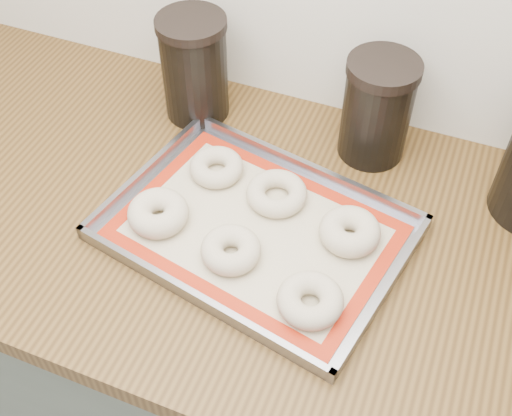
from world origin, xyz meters
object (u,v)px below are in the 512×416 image
at_px(bagel_back_mid, 277,193).
at_px(bagel_front_right, 310,300).
at_px(bagel_front_left, 158,213).
at_px(bagel_back_right, 350,231).
at_px(canister_mid, 377,109).
at_px(bagel_front_mid, 231,250).
at_px(bagel_back_left, 217,167).
at_px(canister_left, 195,68).
at_px(baking_tray, 256,230).

bearing_deg(bagel_back_mid, bagel_front_right, -56.56).
distance_m(bagel_front_left, bagel_back_right, 0.31).
height_order(bagel_front_right, canister_mid, canister_mid).
height_order(bagel_front_mid, bagel_back_left, bagel_front_mid).
bearing_deg(canister_left, bagel_front_left, -77.37).
relative_size(bagel_front_right, canister_left, 0.49).
height_order(bagel_front_right, bagel_back_mid, bagel_front_right).
distance_m(baking_tray, bagel_front_left, 0.16).
relative_size(bagel_front_mid, canister_mid, 0.49).
distance_m(baking_tray, bagel_back_mid, 0.08).
xyz_separation_m(bagel_front_left, canister_left, (-0.06, 0.28, 0.08)).
bearing_deg(bagel_front_right, canister_left, 134.75).
relative_size(bagel_front_left, bagel_back_left, 1.06).
height_order(bagel_front_mid, bagel_front_right, same).
bearing_deg(canister_left, bagel_front_mid, -56.62).
bearing_deg(bagel_back_left, bagel_back_right, -12.40).
height_order(bagel_front_left, bagel_back_right, same).
xyz_separation_m(bagel_front_right, canister_left, (-0.34, 0.34, 0.08)).
height_order(bagel_back_right, canister_left, canister_left).
height_order(baking_tray, bagel_front_mid, bagel_front_mid).
distance_m(baking_tray, bagel_front_right, 0.16).
relative_size(bagel_front_left, bagel_back_mid, 0.98).
height_order(bagel_front_mid, canister_mid, canister_mid).
xyz_separation_m(baking_tray, bagel_front_left, (-0.15, -0.04, 0.02)).
relative_size(bagel_back_left, canister_mid, 0.49).
bearing_deg(bagel_front_left, bagel_back_left, 72.23).
xyz_separation_m(baking_tray, bagel_front_mid, (-0.02, -0.06, 0.02)).
bearing_deg(canister_mid, bagel_back_mid, -121.89).
relative_size(bagel_front_mid, bagel_front_right, 0.96).
bearing_deg(bagel_front_mid, bagel_front_left, 170.06).
height_order(bagel_front_mid, bagel_back_right, bagel_back_right).
distance_m(bagel_front_right, canister_left, 0.49).
relative_size(canister_left, canister_mid, 1.05).
distance_m(bagel_front_mid, bagel_back_left, 0.18).
distance_m(baking_tray, canister_left, 0.34).
xyz_separation_m(bagel_front_mid, bagel_front_right, (0.14, -0.04, -0.00)).
bearing_deg(canister_mid, baking_tray, -114.97).
bearing_deg(baking_tray, bagel_front_mid, -104.51).
relative_size(bagel_front_left, bagel_front_right, 1.02).
bearing_deg(bagel_back_mid, bagel_front_mid, -99.51).
bearing_deg(bagel_front_right, bagel_back_right, 83.19).
height_order(bagel_back_left, bagel_back_right, bagel_back_right).
bearing_deg(bagel_back_right, canister_left, 150.62).
bearing_deg(canister_mid, bagel_front_right, -88.98).
bearing_deg(canister_left, bagel_back_mid, -36.49).
relative_size(bagel_back_mid, bagel_back_right, 1.04).
bearing_deg(bagel_front_right, bagel_back_left, 139.99).
bearing_deg(bagel_front_right, bagel_front_left, 166.80).
relative_size(bagel_back_left, bagel_back_mid, 0.92).
relative_size(bagel_front_right, canister_mid, 0.51).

